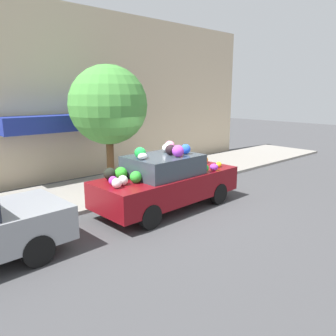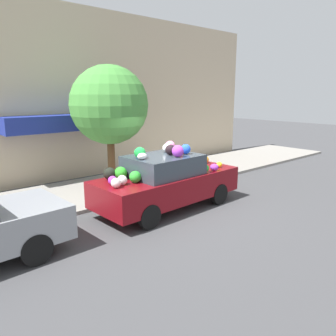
{
  "view_description": "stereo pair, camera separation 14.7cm",
  "coord_description": "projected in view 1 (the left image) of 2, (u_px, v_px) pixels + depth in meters",
  "views": [
    {
      "loc": [
        -5.87,
        -6.6,
        3.16
      ],
      "look_at": [
        0.0,
        -0.04,
        1.16
      ],
      "focal_mm": 35.0,
      "sensor_mm": 36.0,
      "label": 1
    },
    {
      "loc": [
        -5.76,
        -6.69,
        3.16
      ],
      "look_at": [
        0.0,
        -0.04,
        1.16
      ],
      "focal_mm": 35.0,
      "sensor_mm": 36.0,
      "label": 2
    }
  ],
  "objects": [
    {
      "name": "building_facade",
      "position": [
        78.0,
        96.0,
        12.16
      ],
      "size": [
        18.0,
        1.2,
        6.25
      ],
      "color": "#C6B293",
      "rests_on": "ground"
    },
    {
      "name": "sidewalk_curb",
      "position": [
        115.0,
        186.0,
        11.26
      ],
      "size": [
        24.0,
        3.2,
        0.1
      ],
      "color": "gray",
      "rests_on": "ground"
    },
    {
      "name": "street_tree",
      "position": [
        108.0,
        105.0,
        10.25
      ],
      "size": [
        2.48,
        2.48,
        3.95
      ],
      "color": "brown",
      "rests_on": "sidewalk_curb"
    },
    {
      "name": "ground_plane",
      "position": [
        167.0,
        208.0,
        9.31
      ],
      "size": [
        60.0,
        60.0,
        0.0
      ],
      "primitive_type": "plane",
      "color": "#424244"
    },
    {
      "name": "fire_hydrant",
      "position": [
        175.0,
        172.0,
        11.63
      ],
      "size": [
        0.2,
        0.2,
        0.7
      ],
      "color": "#B2B2B7",
      "rests_on": "sidewalk_curb"
    },
    {
      "name": "art_car",
      "position": [
        166.0,
        181.0,
        9.07
      ],
      "size": [
        4.34,
        1.83,
        1.85
      ],
      "rotation": [
        0.0,
        0.0,
        0.04
      ],
      "color": "maroon",
      "rests_on": "ground"
    }
  ]
}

